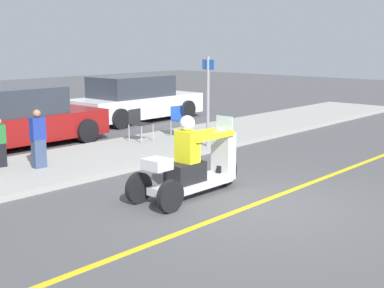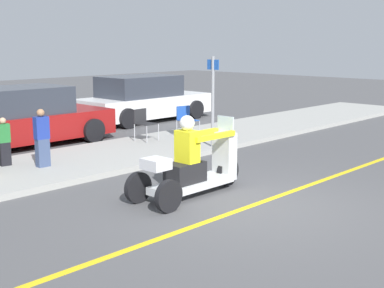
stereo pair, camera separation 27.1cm
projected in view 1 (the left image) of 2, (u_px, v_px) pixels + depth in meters
name	position (u px, v px, depth m)	size (l,w,h in m)	color
ground_plane	(253.00, 205.00, 8.85)	(60.00, 60.00, 0.00)	#4C4C4F
lane_stripe	(243.00, 209.00, 8.65)	(24.00, 0.12, 0.01)	gold
sidewalk_strip	(84.00, 161.00, 11.86)	(28.00, 2.80, 0.12)	#9E9E99
motorcycle_trike	(193.00, 168.00, 9.31)	(2.42, 0.84, 1.44)	black
spectator_far_back	(38.00, 140.00, 10.86)	(0.30, 0.19, 1.20)	#38476B
spectator_mid_group	(0.00, 144.00, 10.95)	(0.26, 0.17, 1.01)	black
folding_chair_curbside	(180.00, 118.00, 14.51)	(0.52, 0.52, 0.82)	#A5A8AD
folding_chair_set_back	(138.00, 121.00, 13.86)	(0.50, 0.50, 0.82)	#A5A8AD
parked_car_lot_right	(17.00, 119.00, 13.71)	(4.35, 2.10, 1.52)	maroon
parked_car_lot_far	(135.00, 100.00, 18.08)	(4.74, 2.04, 1.54)	silver
street_sign	(208.00, 98.00, 12.98)	(0.08, 0.36, 2.20)	gray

